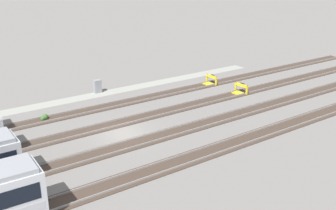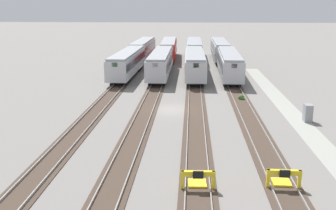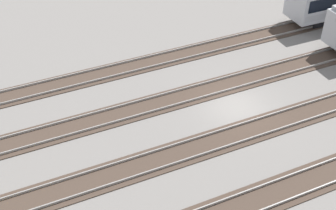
% 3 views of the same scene
% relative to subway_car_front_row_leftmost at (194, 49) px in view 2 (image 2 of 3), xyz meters
% --- Properties ---
extents(ground_plane, '(400.00, 400.00, 0.00)m').
position_rel_subway_car_front_row_leftmost_xyz_m(ground_plane, '(-37.95, 2.53, -2.04)').
color(ground_plane, gray).
extents(service_walkway, '(54.00, 2.00, 0.01)m').
position_rel_subway_car_front_row_leftmost_xyz_m(service_walkway, '(-37.95, -9.48, -2.04)').
color(service_walkway, '#9E9E93').
rests_on(service_walkway, ground).
extents(rail_track_nearest, '(90.00, 2.23, 0.21)m').
position_rel_subway_car_front_row_leftmost_xyz_m(rail_track_nearest, '(-37.95, -4.98, -2.00)').
color(rail_track_nearest, '#47382D').
rests_on(rail_track_nearest, ground).
extents(rail_track_near_inner, '(90.00, 2.24, 0.21)m').
position_rel_subway_car_front_row_leftmost_xyz_m(rail_track_near_inner, '(-37.95, 0.03, -2.00)').
color(rail_track_near_inner, '#47382D').
rests_on(rail_track_near_inner, ground).
extents(rail_track_middle, '(90.00, 2.24, 0.21)m').
position_rel_subway_car_front_row_leftmost_xyz_m(rail_track_middle, '(-37.95, 5.03, -2.00)').
color(rail_track_middle, '#47382D').
rests_on(rail_track_middle, ground).
extents(rail_track_far_inner, '(90.00, 2.23, 0.21)m').
position_rel_subway_car_front_row_leftmost_xyz_m(rail_track_far_inner, '(-37.95, 10.03, -2.00)').
color(rail_track_far_inner, '#47382D').
rests_on(rail_track_far_inner, ground).
extents(subway_car_front_row_leftmost, '(18.00, 2.85, 3.70)m').
position_rel_subway_car_front_row_leftmost_xyz_m(subway_car_front_row_leftmost, '(0.00, 0.00, 0.00)').
color(subway_car_front_row_leftmost, silver).
rests_on(subway_car_front_row_leftmost, ground).
extents(subway_car_front_row_left_inner, '(18.06, 3.24, 3.70)m').
position_rel_subway_car_front_row_leftmost_xyz_m(subway_car_front_row_left_inner, '(-0.19, 10.02, 0.00)').
color(subway_car_front_row_left_inner, silver).
rests_on(subway_car_front_row_left_inner, ground).
extents(subway_car_front_row_centre, '(18.00, 2.86, 3.70)m').
position_rel_subway_car_front_row_leftmost_xyz_m(subway_car_front_row_centre, '(-18.91, 5.07, 0.00)').
color(subway_car_front_row_centre, silver).
rests_on(subway_car_front_row_centre, ground).
extents(subway_car_front_row_right_inner, '(18.06, 3.25, 3.70)m').
position_rel_subway_car_front_row_leftmost_xyz_m(subway_car_front_row_right_inner, '(0.19, 5.00, 0.00)').
color(subway_car_front_row_right_inner, red).
rests_on(subway_car_front_row_right_inner, ground).
extents(subway_car_front_row_rightmost, '(18.01, 2.89, 3.70)m').
position_rel_subway_car_front_row_leftmost_xyz_m(subway_car_front_row_rightmost, '(-0.11, -4.93, 0.00)').
color(subway_car_front_row_rightmost, silver).
rests_on(subway_car_front_row_rightmost, ground).
extents(subway_car_back_row_leftmost, '(18.05, 3.20, 3.70)m').
position_rel_subway_car_front_row_leftmost_xyz_m(subway_car_back_row_leftmost, '(-18.91, 10.03, 0.00)').
color(subway_car_back_row_leftmost, silver).
rests_on(subway_car_back_row_leftmost, ground).
extents(subway_car_back_row_centre, '(18.06, 3.23, 3.70)m').
position_rel_subway_car_front_row_leftmost_xyz_m(subway_car_back_row_centre, '(-18.91, -5.02, 0.00)').
color(subway_car_back_row_centre, silver).
rests_on(subway_car_back_row_centre, ground).
extents(subway_car_back_row_rightmost, '(18.03, 3.03, 3.70)m').
position_rel_subway_car_front_row_leftmost_xyz_m(subway_car_back_row_rightmost, '(-18.91, 0.02, 0.00)').
color(subway_car_back_row_rightmost, silver).
rests_on(subway_car_back_row_rightmost, ground).
extents(bumper_stop_nearest_track, '(1.35, 2.00, 1.22)m').
position_rel_subway_car_front_row_leftmost_xyz_m(bumper_stop_nearest_track, '(-55.04, -4.98, -1.53)').
color(bumper_stop_nearest_track, yellow).
rests_on(bumper_stop_nearest_track, ground).
extents(bumper_stop_near_inner_track, '(1.37, 2.01, 1.22)m').
position_rel_subway_car_front_row_leftmost_xyz_m(bumper_stop_near_inner_track, '(-55.49, 0.04, -1.53)').
color(bumper_stop_near_inner_track, yellow).
rests_on(bumper_stop_near_inner_track, ground).
extents(electrical_cabinet, '(0.90, 0.73, 1.60)m').
position_rel_subway_car_front_row_leftmost_xyz_m(electrical_cabinet, '(-41.39, -10.22, -1.24)').
color(electrical_cabinet, gray).
rests_on(electrical_cabinet, ground).
extents(weed_clump, '(0.92, 0.70, 0.64)m').
position_rel_subway_car_front_row_leftmost_xyz_m(weed_clump, '(-33.11, -5.18, -1.80)').
color(weed_clump, '#427033').
rests_on(weed_clump, ground).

